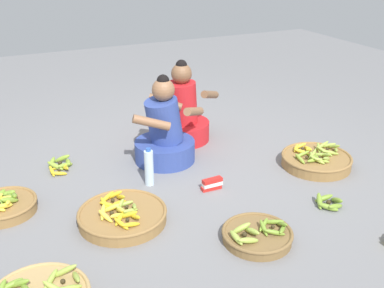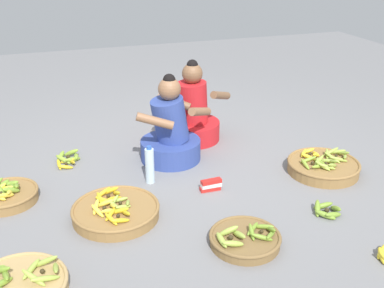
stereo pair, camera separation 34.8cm
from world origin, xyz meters
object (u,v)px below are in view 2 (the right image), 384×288
packet_carton_stack (211,185)px  loose_bananas_front_right (68,159)px  banana_basket_mid_right (245,239)px  vendor_woman_behind (192,115)px  banana_basket_front_center (323,166)px  loose_bananas_near_vendor (327,210)px  banana_basket_back_left (115,211)px  water_bottle (150,165)px  vendor_woman_front (171,134)px  banana_basket_near_bicycle (18,288)px  banana_basket_front_left (6,195)px

packet_carton_stack → loose_bananas_front_right: bearing=139.0°
banana_basket_mid_right → vendor_woman_behind: bearing=82.2°
banana_basket_mid_right → loose_bananas_front_right: (-0.95, 1.58, -0.01)m
banana_basket_mid_right → banana_basket_front_center: size_ratio=0.78×
banana_basket_front_center → loose_bananas_near_vendor: (-0.34, -0.56, -0.03)m
banana_basket_back_left → water_bottle: 0.55m
vendor_woman_front → banana_basket_mid_right: (0.09, -1.34, -0.20)m
banana_basket_front_center → water_bottle: 1.43m
vendor_woman_behind → vendor_woman_front: bearing=-132.0°
banana_basket_near_bicycle → water_bottle: water_bottle is taller
water_bottle → loose_bananas_near_vendor: bearing=-39.1°
vendor_woman_front → packet_carton_stack: (0.13, -0.63, -0.20)m
vendor_woman_behind → banana_basket_back_left: (-0.95, -1.12, -0.20)m
loose_bananas_front_right → water_bottle: bearing=-45.1°
banana_basket_front_left → water_bottle: (1.07, -0.05, 0.09)m
banana_basket_mid_right → banana_basket_near_bicycle: banana_basket_near_bicycle is taller
vendor_woman_behind → water_bottle: 0.93m
banana_basket_front_left → packet_carton_stack: bearing=-12.6°
vendor_woman_behind → loose_bananas_front_right: (-1.18, -0.12, -0.22)m
loose_bananas_front_right → packet_carton_stack: same height
packet_carton_stack → banana_basket_mid_right: bearing=-93.5°
banana_basket_mid_right → banana_basket_back_left: bearing=141.3°
banana_basket_front_center → vendor_woman_front: bearing=150.0°
banana_basket_front_left → vendor_woman_front: bearing=12.4°
banana_basket_front_left → vendor_woman_behind: bearing=21.4°
vendor_woman_front → loose_bananas_near_vendor: vendor_woman_front is taller
vendor_woman_front → loose_bananas_front_right: 0.92m
vendor_woman_behind → banana_basket_mid_right: 1.73m
vendor_woman_front → vendor_woman_behind: size_ratio=0.99×
loose_bananas_near_vendor → loose_bananas_front_right: 2.18m
banana_basket_near_bicycle → packet_carton_stack: banana_basket_near_bicycle is taller
banana_basket_front_center → loose_bananas_near_vendor: 0.65m
banana_basket_mid_right → banana_basket_front_left: 1.78m
banana_basket_front_center → banana_basket_front_left: bearing=171.9°
banana_basket_back_left → loose_bananas_front_right: banana_basket_back_left is taller
vendor_woman_front → banana_basket_mid_right: bearing=-86.2°
loose_bananas_near_vendor → packet_carton_stack: 0.87m
vendor_woman_behind → banana_basket_back_left: 1.48m
banana_basket_back_left → banana_basket_front_center: (1.74, 0.12, 0.01)m
vendor_woman_behind → packet_carton_stack: size_ratio=4.56×
vendor_woman_behind → packet_carton_stack: (-0.19, -0.98, -0.20)m
vendor_woman_front → packet_carton_stack: bearing=-78.0°
banana_basket_mid_right → banana_basket_front_center: bearing=34.1°
banana_basket_mid_right → banana_basket_front_left: banana_basket_front_left is taller
banana_basket_mid_right → banana_basket_front_left: (-1.44, 1.05, 0.01)m
banana_basket_back_left → loose_bananas_front_right: bearing=103.0°
banana_basket_front_center → banana_basket_mid_right: bearing=-145.9°
banana_basket_near_bicycle → loose_bananas_near_vendor: 2.05m
banana_basket_mid_right → banana_basket_front_center: 1.24m
banana_basket_back_left → water_bottle: water_bottle is taller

